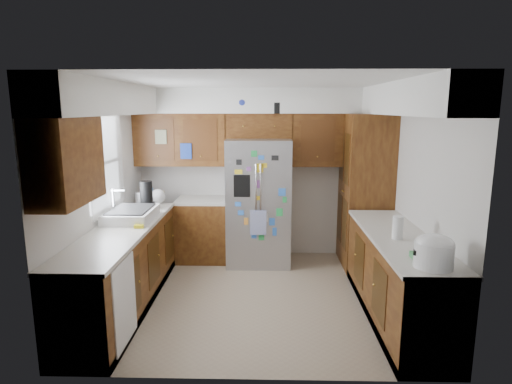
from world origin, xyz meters
TOP-DOWN VIEW (x-y plane):
  - floor at (0.00, 0.00)m, footprint 3.60×3.60m
  - room_shell at (-0.11, 0.36)m, footprint 3.64×3.24m
  - left_counter_run at (-1.36, 0.03)m, footprint 1.36×3.20m
  - right_counter_run at (1.50, -0.47)m, footprint 0.63×2.25m
  - pantry at (1.50, 1.15)m, footprint 0.60×0.90m
  - fridge at (-0.00, 1.20)m, footprint 0.90×0.79m
  - bridge_cabinet at (0.00, 1.43)m, footprint 0.96×0.34m
  - fridge_top_items at (-0.05, 1.36)m, footprint 0.76×0.30m
  - sink_assembly at (-1.50, 0.10)m, footprint 0.52×0.74m
  - left_counter_clutter at (-1.47, 0.82)m, footprint 0.36×0.79m
  - rice_cooker at (1.50, -1.38)m, footprint 0.33×0.32m
  - paper_towel at (1.44, -0.60)m, footprint 0.11×0.11m

SIDE VIEW (x-z plane):
  - floor at x=0.00m, z-range 0.00..0.00m
  - right_counter_run at x=1.50m, z-range -0.04..0.88m
  - left_counter_run at x=-1.36m, z-range -0.03..0.89m
  - fridge at x=0.00m, z-range 0.00..1.80m
  - sink_assembly at x=-1.50m, z-range 0.80..1.17m
  - paper_towel at x=1.44m, z-range 0.92..1.16m
  - left_counter_clutter at x=-1.47m, z-range 0.86..1.24m
  - rice_cooker at x=1.50m, z-range 0.93..1.21m
  - pantry at x=1.50m, z-range 0.00..2.15m
  - room_shell at x=-0.11m, z-range 0.56..3.08m
  - bridge_cabinet at x=0.00m, z-range 1.80..2.15m
  - fridge_top_items at x=-0.05m, z-range 2.13..2.43m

